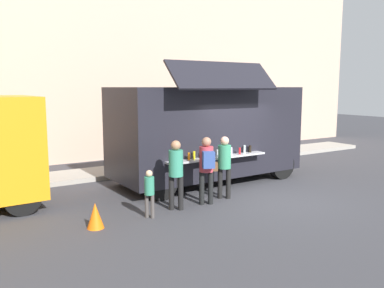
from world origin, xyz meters
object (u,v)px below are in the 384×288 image
(trash_bin, at_px, (254,147))
(customer_mid_with_backpack, at_px, (207,164))
(customer_front_ordering, at_px, (224,162))
(customer_rear_waiting, at_px, (176,169))
(child_near_queue, at_px, (149,189))
(food_truck_main, at_px, (207,131))
(traffic_cone_orange, at_px, (95,216))

(trash_bin, bearing_deg, customer_mid_with_backpack, -140.71)
(customer_mid_with_backpack, bearing_deg, customer_front_ordering, -49.27)
(trash_bin, distance_m, customer_rear_waiting, 7.66)
(child_near_queue, bearing_deg, trash_bin, -3.21)
(child_near_queue, bearing_deg, food_truck_main, -0.30)
(traffic_cone_orange, relative_size, customer_front_ordering, 0.33)
(child_near_queue, bearing_deg, customer_rear_waiting, -22.24)
(customer_front_ordering, xyz_separation_m, customer_rear_waiting, (-1.58, -0.20, 0.03))
(food_truck_main, xyz_separation_m, customer_front_ordering, (-0.73, -1.85, -0.62))
(trash_bin, height_order, child_near_queue, child_near_queue)
(food_truck_main, distance_m, trash_bin, 4.72)
(customer_front_ordering, xyz_separation_m, customer_mid_with_backpack, (-0.72, -0.24, 0.06))
(customer_rear_waiting, bearing_deg, customer_mid_with_backpack, -56.54)
(trash_bin, bearing_deg, food_truck_main, -149.55)
(traffic_cone_orange, xyz_separation_m, customer_mid_with_backpack, (2.94, 0.16, 0.78))
(food_truck_main, relative_size, child_near_queue, 5.36)
(customer_front_ordering, bearing_deg, food_truck_main, 12.82)
(food_truck_main, height_order, customer_rear_waiting, food_truck_main)
(food_truck_main, relative_size, trash_bin, 6.22)
(trash_bin, bearing_deg, child_near_queue, -147.11)
(food_truck_main, height_order, child_near_queue, food_truck_main)
(traffic_cone_orange, bearing_deg, food_truck_main, 27.21)
(food_truck_main, relative_size, traffic_cone_orange, 10.79)
(customer_front_ordering, height_order, child_near_queue, customer_front_ordering)
(food_truck_main, relative_size, customer_rear_waiting, 3.49)
(traffic_cone_orange, distance_m, customer_front_ordering, 3.75)
(traffic_cone_orange, bearing_deg, customer_mid_with_backpack, 3.18)
(traffic_cone_orange, bearing_deg, customer_rear_waiting, 5.69)
(traffic_cone_orange, relative_size, customer_mid_with_backpack, 0.32)
(traffic_cone_orange, distance_m, child_near_queue, 1.33)
(customer_mid_with_backpack, xyz_separation_m, child_near_queue, (-1.67, -0.16, -0.39))
(customer_rear_waiting, bearing_deg, child_near_queue, 140.22)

